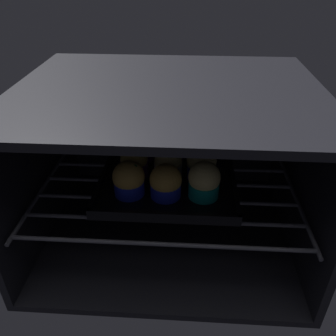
% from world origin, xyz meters
% --- Properties ---
extents(oven_cavity, '(0.59, 0.47, 0.37)m').
position_xyz_m(oven_cavity, '(0.00, 0.26, 0.17)').
color(oven_cavity, black).
rests_on(oven_cavity, ground).
extents(oven_rack, '(0.55, 0.42, 0.01)m').
position_xyz_m(oven_rack, '(0.00, 0.22, 0.14)').
color(oven_rack, '#51515B').
rests_on(oven_rack, oven_cavity).
extents(baking_tray, '(0.29, 0.29, 0.02)m').
position_xyz_m(baking_tray, '(0.00, 0.23, 0.15)').
color(baking_tray, black).
rests_on(baking_tray, oven_rack).
extents(muffin_row0_col0, '(0.07, 0.07, 0.07)m').
position_xyz_m(muffin_row0_col0, '(-0.07, 0.15, 0.19)').
color(muffin_row0_col0, '#1928B7').
rests_on(muffin_row0_col0, baking_tray).
extents(muffin_row0_col1, '(0.06, 0.06, 0.07)m').
position_xyz_m(muffin_row0_col1, '(0.00, 0.15, 0.18)').
color(muffin_row0_col1, '#1928B7').
rests_on(muffin_row0_col1, baking_tray).
extents(muffin_row0_col2, '(0.06, 0.06, 0.08)m').
position_xyz_m(muffin_row0_col2, '(0.08, 0.16, 0.19)').
color(muffin_row0_col2, '#0C8C84').
rests_on(muffin_row0_col2, baking_tray).
extents(muffin_row1_col0, '(0.06, 0.06, 0.08)m').
position_xyz_m(muffin_row1_col0, '(-0.07, 0.23, 0.18)').
color(muffin_row1_col0, '#7A238C').
rests_on(muffin_row1_col0, baking_tray).
extents(muffin_row1_col1, '(0.06, 0.06, 0.07)m').
position_xyz_m(muffin_row1_col1, '(0.00, 0.23, 0.18)').
color(muffin_row1_col1, silver).
rests_on(muffin_row1_col1, baking_tray).
extents(muffin_row1_col2, '(0.06, 0.06, 0.07)m').
position_xyz_m(muffin_row1_col2, '(0.07, 0.22, 0.19)').
color(muffin_row1_col2, '#1928B7').
rests_on(muffin_row1_col2, baking_tray).
extents(muffin_row2_col0, '(0.06, 0.06, 0.07)m').
position_xyz_m(muffin_row2_col0, '(-0.07, 0.29, 0.18)').
color(muffin_row2_col0, '#7A238C').
rests_on(muffin_row2_col0, baking_tray).
extents(muffin_row2_col1, '(0.06, 0.06, 0.07)m').
position_xyz_m(muffin_row2_col1, '(-0.00, 0.29, 0.19)').
color(muffin_row2_col1, '#7A238C').
rests_on(muffin_row2_col1, baking_tray).
extents(muffin_row2_col2, '(0.07, 0.07, 0.07)m').
position_xyz_m(muffin_row2_col2, '(0.07, 0.29, 0.18)').
color(muffin_row2_col2, silver).
rests_on(muffin_row2_col2, baking_tray).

